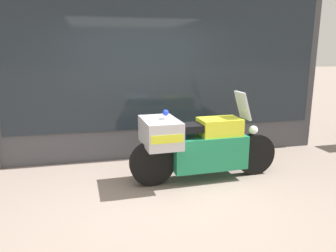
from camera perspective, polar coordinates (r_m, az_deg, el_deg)
name	(u,v)px	position (r m, az deg, el deg)	size (l,w,h in m)	color
ground_plane	(165,201)	(4.42, -0.53, -12.85)	(60.00, 60.00, 0.00)	gray
shop_building	(112,54)	(5.88, -9.74, 12.27)	(6.93, 0.55, 3.71)	#424247
window_display	(164,128)	(6.22, -0.65, -0.38)	(5.42, 0.30, 2.03)	slate
paramedic_motorcycle	(196,144)	(4.89, 4.86, -3.12)	(2.32, 0.81, 1.33)	black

